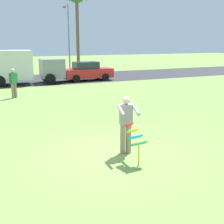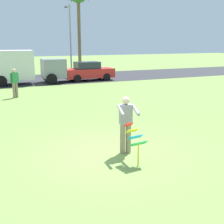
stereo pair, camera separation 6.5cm
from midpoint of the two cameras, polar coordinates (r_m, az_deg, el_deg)
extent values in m
plane|color=olive|center=(8.86, -0.45, -8.15)|extent=(120.00, 120.00, 0.00)
cube|color=#2D2D33|center=(26.63, -16.93, 5.93)|extent=(120.00, 8.00, 0.01)
cylinder|color=gray|center=(8.83, 3.03, -5.15)|extent=(0.16, 0.16, 0.90)
cylinder|color=gray|center=(8.78, 1.90, -5.25)|extent=(0.16, 0.16, 0.90)
cube|color=gray|center=(8.59, 2.51, -0.46)|extent=(0.39, 0.28, 0.60)
sphere|color=beige|center=(8.50, 2.54, 2.29)|extent=(0.22, 0.22, 0.22)
cylinder|color=gray|center=(8.38, 4.44, 0.45)|extent=(0.19, 0.59, 0.24)
cylinder|color=gray|center=(8.26, 1.54, 0.28)|extent=(0.19, 0.59, 0.24)
cube|color=red|center=(8.11, 3.12, -2.42)|extent=(0.24, 0.16, 0.12)
cube|color=yellow|center=(8.02, 3.75, -3.63)|extent=(0.33, 0.17, 0.12)
cube|color=#1E99D8|center=(7.93, 4.38, -4.87)|extent=(0.43, 0.18, 0.12)
cube|color=green|center=(7.85, 5.04, -6.14)|extent=(0.52, 0.19, 0.12)
cylinder|color=yellow|center=(7.96, 4.99, -8.30)|extent=(0.04, 0.04, 0.64)
cube|color=gray|center=(24.39, -11.66, 8.34)|extent=(1.87, 1.96, 1.50)
cube|color=silver|center=(23.97, -20.52, 8.52)|extent=(4.27, 2.15, 2.20)
cylinder|color=black|center=(25.30, -12.76, 6.76)|extent=(0.85, 0.31, 0.84)
cylinder|color=black|center=(23.50, -12.00, 6.29)|extent=(0.85, 0.31, 0.84)
cylinder|color=black|center=(23.15, -21.09, 5.58)|extent=(0.85, 0.31, 0.84)
cube|color=red|center=(25.38, -4.85, 7.56)|extent=(4.22, 1.74, 0.76)
cube|color=#282D38|center=(25.27, -5.20, 9.03)|extent=(2.03, 1.41, 0.60)
cylinder|color=black|center=(26.62, -2.78, 7.18)|extent=(0.64, 0.23, 0.64)
cylinder|color=black|center=(25.14, -1.39, 6.81)|extent=(0.64, 0.23, 0.64)
cylinder|color=black|center=(25.77, -8.20, 6.85)|extent=(0.64, 0.23, 0.64)
cylinder|color=black|center=(24.24, -7.09, 6.46)|extent=(0.64, 0.23, 0.64)
cylinder|color=brown|center=(33.64, -6.76, 14.84)|extent=(0.36, 0.36, 8.15)
cylinder|color=#9E9EA3|center=(32.21, -8.44, 13.83)|extent=(0.16, 0.16, 7.00)
cylinder|color=#9E9EA3|center=(33.08, -9.01, 19.70)|extent=(0.10, 1.40, 0.10)
cube|color=#4C4C51|center=(33.70, -9.32, 19.51)|extent=(0.24, 0.44, 0.16)
cylinder|color=gray|center=(18.38, -18.84, 3.99)|extent=(0.16, 0.16, 0.90)
cylinder|color=gray|center=(18.47, -18.37, 4.07)|extent=(0.16, 0.16, 0.90)
cube|color=#338C4C|center=(18.32, -18.78, 6.34)|extent=(0.42, 0.36, 0.60)
sphere|color=beige|center=(18.28, -18.88, 7.65)|extent=(0.22, 0.22, 0.22)
cylinder|color=#338C4C|center=(18.20, -19.41, 6.14)|extent=(0.09, 0.09, 0.58)
cylinder|color=#338C4C|center=(18.45, -18.14, 6.33)|extent=(0.09, 0.09, 0.58)
camera|label=1|loc=(0.03, -90.20, -0.05)|focal=47.00mm
camera|label=2|loc=(0.03, 89.80, 0.05)|focal=47.00mm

